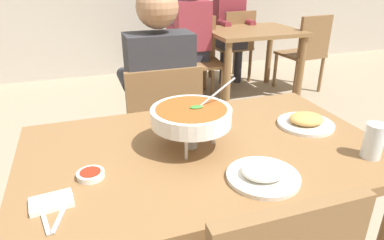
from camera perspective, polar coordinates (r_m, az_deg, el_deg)
dining_table_main at (r=1.37m, az=2.04°, el=-8.51°), size 1.37×0.84×0.75m
chair_diner_main at (r=2.03m, az=-5.07°, el=-1.43°), size 0.44×0.44×0.90m
diner_main at (r=1.97m, az=-5.56°, el=5.16°), size 0.40×0.45×1.31m
curry_bowl at (r=1.25m, az=-0.13°, el=0.61°), size 0.33×0.30×0.26m
rice_plate at (r=1.14m, az=11.86°, el=-8.76°), size 0.24×0.24×0.06m
appetizer_plate at (r=1.56m, az=18.55°, el=-0.23°), size 0.24×0.24×0.06m
sauce_dish at (r=1.18m, az=-16.63°, el=-8.73°), size 0.09×0.09×0.02m
napkin_folded at (r=1.10m, az=-22.49°, el=-12.60°), size 0.13×0.09×0.02m
fork_utensil at (r=1.06m, az=-23.64°, el=-14.46°), size 0.05×0.17×0.01m
spoon_utensil at (r=1.06m, az=-20.89°, el=-14.17°), size 0.06×0.17×0.01m
drink_glass at (r=1.38m, az=28.07°, el=-3.36°), size 0.07×0.07×0.13m
dining_table_far at (r=3.95m, az=10.03°, el=12.78°), size 1.00×0.80×0.75m
chair_bg_left at (r=3.77m, az=1.17°, el=10.87°), size 0.48×0.48×0.90m
chair_bg_middle at (r=4.26m, az=-0.19°, el=12.47°), size 0.48×0.48×0.90m
chair_bg_right at (r=4.43m, az=7.14°, el=12.74°), size 0.49×0.49×0.90m
chair_bg_corner at (r=4.23m, az=18.60°, el=11.12°), size 0.48×0.48×0.90m
patron_bg_left at (r=3.72m, az=-0.09°, el=14.42°), size 0.40×0.45×1.31m
patron_bg_middle at (r=4.21m, az=-1.60°, el=15.58°), size 0.45×0.40×1.31m
patron_bg_right at (r=4.41m, az=6.39°, el=15.84°), size 0.40×0.45×1.31m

